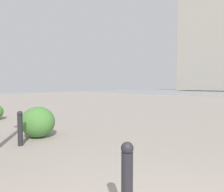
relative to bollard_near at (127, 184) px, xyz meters
name	(u,v)px	position (x,y,z in m)	size (l,w,h in m)	color
building_annex	(209,26)	(21.38, -62.28, 19.02)	(13.61, 13.15, 41.05)	#B2A899
bollard_near	(127,184)	(0.00, 0.00, 0.00)	(0.13, 0.13, 0.90)	#232328
bollard_mid	(20,128)	(3.64, -0.23, -0.02)	(0.13, 0.13, 0.85)	#232328
shrub_round	(38,122)	(4.12, -0.89, -0.04)	(1.02, 0.92, 0.86)	#477F38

